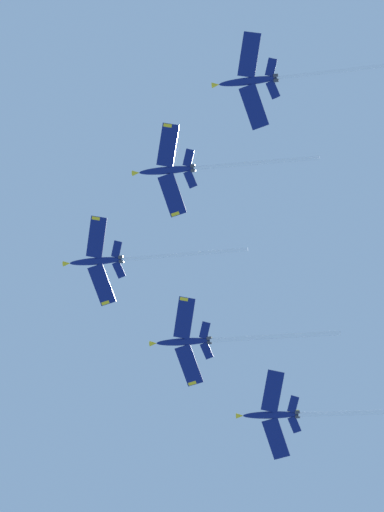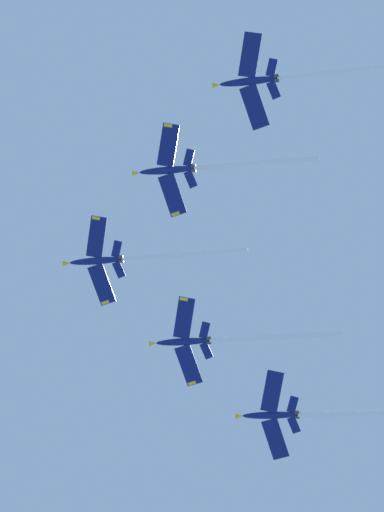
% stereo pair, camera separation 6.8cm
% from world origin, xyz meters
% --- Properties ---
extents(jet_lead, '(20.02, 40.49, 8.27)m').
position_xyz_m(jet_lead, '(16.22, 7.83, 176.62)').
color(jet_lead, navy).
extents(jet_left_wing, '(19.98, 39.02, 8.30)m').
position_xyz_m(jet_left_wing, '(0.60, -12.35, 173.22)').
color(jet_left_wing, navy).
extents(jet_right_wing, '(20.01, 40.88, 8.30)m').
position_xyz_m(jet_right_wing, '(37.83, -9.32, 172.94)').
color(jet_right_wing, navy).
extents(jet_left_outer, '(20.02, 46.90, 8.98)m').
position_xyz_m(jet_left_outer, '(-13.31, -33.80, 169.87)').
color(jet_left_outer, navy).
extents(jet_right_outer, '(19.96, 47.16, 9.17)m').
position_xyz_m(jet_right_outer, '(57.60, -26.22, 169.20)').
color(jet_right_outer, navy).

